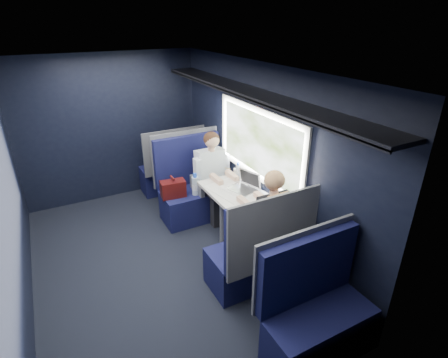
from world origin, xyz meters
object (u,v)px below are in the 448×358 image
laptop (246,184)px  seat_bay_far (258,255)px  seat_bay_near (193,190)px  man (214,173)px  table (233,197)px  bottle_small (238,170)px  woman (269,217)px  cup (236,172)px  seat_row_front (172,169)px  seat_row_back (315,313)px

laptop → seat_bay_far: bearing=-112.5°
seat_bay_near → man: (0.27, -0.17, 0.30)m
table → bottle_small: bottle_small is taller
man → woman: bearing=-90.0°
seat_bay_far → cup: 1.45m
seat_bay_far → table: bearing=78.2°
seat_bay_far → man: man is taller
seat_row_front → bottle_small: bearing=-71.1°
bottle_small → cup: (-0.01, 0.04, -0.04)m
seat_row_front → laptop: size_ratio=2.88×
bottle_small → cup: 0.06m
seat_row_front → woman: woman is taller
seat_row_back → table: bearing=84.2°
seat_bay_near → cup: size_ratio=14.07×
man → cup: size_ratio=14.76×
seat_bay_far → seat_row_back: bearing=-90.0°
woman → seat_bay_far: bearing=-146.2°
bottle_small → seat_bay_far: bearing=-110.7°
cup → seat_bay_far: bearing=-109.8°
man → bottle_small: (0.23, -0.30, 0.11)m
laptop → bottle_small: (0.12, 0.40, 0.02)m
seat_row_front → seat_row_back: 3.59m
seat_bay_near → table: bearing=-77.2°
seat_row_back → man: (0.25, 2.50, 0.31)m
table → seat_row_front: size_ratio=0.86×
seat_row_front → laptop: (0.36, -1.80, 0.40)m
woman → cup: size_ratio=14.76×
seat_row_front → man: man is taller
seat_bay_near → woman: (0.27, -1.58, 0.31)m
laptop → seat_row_back: bearing=-101.4°
seat_bay_near → cup: bearing=-41.2°
seat_row_front → man: 1.17m
bottle_small → table: bearing=-126.8°
seat_bay_near → seat_row_front: size_ratio=1.09×
seat_row_front → cup: 1.49m
seat_row_back → cup: seat_row_back is taller
seat_bay_far → seat_bay_near: bearing=90.5°
table → seat_row_front: bearing=95.8°
seat_row_front → man: size_ratio=0.88×
seat_row_back → woman: size_ratio=0.88×
seat_row_front → bottle_small: size_ratio=5.77×
seat_row_back → man: bearing=84.3°
table → bottle_small: 0.52m
man → laptop: man is taller
seat_bay_far → woman: bearing=33.8°
seat_row_back → bottle_small: (0.48, 2.19, 0.42)m
table → laptop: bearing=-1.6°
cup → table: bearing=-123.6°
seat_row_front → seat_row_back: (0.00, -3.59, 0.00)m
woman → cup: (0.22, 1.15, 0.06)m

